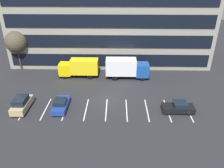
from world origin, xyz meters
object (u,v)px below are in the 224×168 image
box_truck_yellow_all (79,67)px  box_truck_blue (126,68)px  suv_tan (22,104)px  sedan_black (178,107)px  bare_tree (16,42)px  sedan_navy (61,104)px

box_truck_yellow_all → box_truck_blue: bearing=-2.4°
suv_tan → sedan_black: suv_tan is taller
suv_tan → bare_tree: (-5.48, 13.73, 4.49)m
suv_tan → sedan_black: 21.25m
sedan_navy → sedan_black: bearing=-1.4°
sedan_navy → sedan_black: size_ratio=1.00×
suv_tan → sedan_black: (21.25, -0.10, -0.22)m
box_truck_blue → box_truck_yellow_all: bearing=177.6°
box_truck_yellow_all → suv_tan: size_ratio=1.63×
box_truck_yellow_all → bare_tree: size_ratio=0.94×
box_truck_yellow_all → sedan_black: size_ratio=1.65×
box_truck_blue → bare_tree: bearing=170.6°
box_truck_yellow_all → suv_tan: (-6.31, -10.76, -0.89)m
box_truck_yellow_all → suv_tan: bearing=-120.4°
sedan_navy → suv_tan: (-5.29, -0.29, 0.21)m
sedan_navy → bare_tree: (-10.77, 13.44, 4.70)m
box_truck_yellow_all → sedan_navy: size_ratio=1.64×
sedan_navy → box_truck_blue: bearing=47.4°
sedan_black → sedan_navy: bearing=178.6°
box_truck_yellow_all → sedan_navy: (-1.03, -10.47, -1.11)m
box_truck_blue → sedan_navy: size_ratio=1.78×
bare_tree → sedan_navy: bearing=-51.3°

